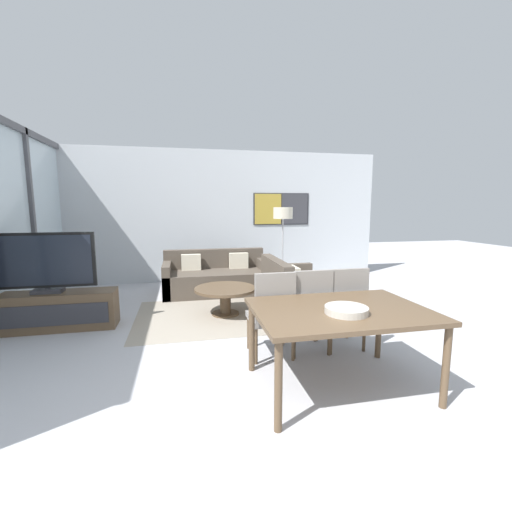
{
  "coord_description": "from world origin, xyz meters",
  "views": [
    {
      "loc": [
        -0.79,
        -1.77,
        1.62
      ],
      "look_at": [
        0.18,
        2.69,
        0.95
      ],
      "focal_mm": 24.0,
      "sensor_mm": 36.0,
      "label": 1
    }
  ],
  "objects_px": {
    "television": "(45,263)",
    "floor_lamp": "(283,219)",
    "dining_table": "(340,316)",
    "coffee_table": "(225,294)",
    "tv_console": "(50,311)",
    "dining_chair_right": "(344,305)",
    "dining_chair_centre": "(309,308)",
    "fruit_bowl": "(346,310)",
    "sofa_main": "(216,278)",
    "dining_chair_left": "(272,311)",
    "sofa_side": "(294,291)"
  },
  "relations": [
    {
      "from": "television",
      "to": "floor_lamp",
      "type": "relative_size",
      "value": 0.76
    },
    {
      "from": "dining_table",
      "to": "coffee_table",
      "type": "bearing_deg",
      "value": 107.8
    },
    {
      "from": "tv_console",
      "to": "dining_chair_right",
      "type": "xyz_separation_m",
      "value": [
        3.49,
        -1.39,
        0.27
      ]
    },
    {
      "from": "dining_chair_centre",
      "to": "dining_chair_right",
      "type": "distance_m",
      "value": 0.43
    },
    {
      "from": "dining_chair_right",
      "to": "fruit_bowl",
      "type": "distance_m",
      "value": 1.04
    },
    {
      "from": "television",
      "to": "floor_lamp",
      "type": "bearing_deg",
      "value": 23.67
    },
    {
      "from": "tv_console",
      "to": "sofa_main",
      "type": "xyz_separation_m",
      "value": [
        2.34,
        1.52,
        0.02
      ]
    },
    {
      "from": "television",
      "to": "dining_chair_left",
      "type": "distance_m",
      "value": 3.03
    },
    {
      "from": "tv_console",
      "to": "dining_chair_right",
      "type": "distance_m",
      "value": 3.77
    },
    {
      "from": "sofa_main",
      "to": "coffee_table",
      "type": "distance_m",
      "value": 1.39
    },
    {
      "from": "sofa_side",
      "to": "dining_chair_right",
      "type": "xyz_separation_m",
      "value": [
        0.03,
        -1.67,
        0.25
      ]
    },
    {
      "from": "tv_console",
      "to": "sofa_side",
      "type": "distance_m",
      "value": 3.47
    },
    {
      "from": "dining_table",
      "to": "dining_chair_left",
      "type": "relative_size",
      "value": 1.58
    },
    {
      "from": "fruit_bowl",
      "to": "floor_lamp",
      "type": "relative_size",
      "value": 0.22
    },
    {
      "from": "television",
      "to": "dining_chair_right",
      "type": "distance_m",
      "value": 3.78
    },
    {
      "from": "fruit_bowl",
      "to": "floor_lamp",
      "type": "distance_m",
      "value": 4.0
    },
    {
      "from": "floor_lamp",
      "to": "dining_table",
      "type": "bearing_deg",
      "value": -99.03
    },
    {
      "from": "coffee_table",
      "to": "floor_lamp",
      "type": "xyz_separation_m",
      "value": [
        1.33,
        1.48,
        1.06
      ]
    },
    {
      "from": "coffee_table",
      "to": "dining_chair_centre",
      "type": "relative_size",
      "value": 0.95
    },
    {
      "from": "dining_chair_left",
      "to": "dining_chair_right",
      "type": "height_order",
      "value": "same"
    },
    {
      "from": "dining_table",
      "to": "dining_chair_centre",
      "type": "height_order",
      "value": "dining_chair_centre"
    },
    {
      "from": "sofa_side",
      "to": "dining_table",
      "type": "relative_size",
      "value": 0.92
    },
    {
      "from": "sofa_side",
      "to": "coffee_table",
      "type": "xyz_separation_m",
      "value": [
        -1.12,
        -0.15,
        0.04
      ]
    },
    {
      "from": "fruit_bowl",
      "to": "sofa_side",
      "type": "bearing_deg",
      "value": 81.0
    },
    {
      "from": "coffee_table",
      "to": "dining_chair_centre",
      "type": "distance_m",
      "value": 1.71
    },
    {
      "from": "fruit_bowl",
      "to": "television",
      "type": "bearing_deg",
      "value": 143.03
    },
    {
      "from": "sofa_side",
      "to": "sofa_main",
      "type": "bearing_deg",
      "value": 42.07
    },
    {
      "from": "dining_chair_centre",
      "to": "floor_lamp",
      "type": "height_order",
      "value": "floor_lamp"
    },
    {
      "from": "tv_console",
      "to": "television",
      "type": "distance_m",
      "value": 0.64
    },
    {
      "from": "television",
      "to": "coffee_table",
      "type": "bearing_deg",
      "value": 3.06
    },
    {
      "from": "dining_chair_right",
      "to": "floor_lamp",
      "type": "distance_m",
      "value": 3.12
    },
    {
      "from": "tv_console",
      "to": "floor_lamp",
      "type": "bearing_deg",
      "value": 23.68
    },
    {
      "from": "television",
      "to": "dining_chair_centre",
      "type": "height_order",
      "value": "television"
    },
    {
      "from": "coffee_table",
      "to": "dining_table",
      "type": "xyz_separation_m",
      "value": [
        0.73,
        -2.28,
        0.35
      ]
    },
    {
      "from": "coffee_table",
      "to": "dining_chair_left",
      "type": "xyz_separation_m",
      "value": [
        0.31,
        -1.57,
        0.2
      ]
    },
    {
      "from": "sofa_main",
      "to": "coffee_table",
      "type": "relative_size",
      "value": 2.12
    },
    {
      "from": "sofa_side",
      "to": "dining_chair_left",
      "type": "xyz_separation_m",
      "value": [
        -0.82,
        -1.72,
        0.25
      ]
    },
    {
      "from": "sofa_main",
      "to": "dining_chair_left",
      "type": "distance_m",
      "value": 2.99
    },
    {
      "from": "dining_chair_centre",
      "to": "fruit_bowl",
      "type": "relative_size",
      "value": 2.66
    },
    {
      "from": "television",
      "to": "coffee_table",
      "type": "distance_m",
      "value": 2.41
    },
    {
      "from": "dining_chair_left",
      "to": "dining_chair_centre",
      "type": "distance_m",
      "value": 0.43
    },
    {
      "from": "television",
      "to": "dining_chair_centre",
      "type": "relative_size",
      "value": 1.27
    },
    {
      "from": "coffee_table",
      "to": "floor_lamp",
      "type": "bearing_deg",
      "value": 48.11
    },
    {
      "from": "fruit_bowl",
      "to": "dining_chair_right",
      "type": "bearing_deg",
      "value": 64.0
    },
    {
      "from": "coffee_table",
      "to": "dining_chair_right",
      "type": "distance_m",
      "value": 1.92
    },
    {
      "from": "coffee_table",
      "to": "fruit_bowl",
      "type": "distance_m",
      "value": 2.57
    },
    {
      "from": "sofa_main",
      "to": "dining_table",
      "type": "relative_size",
      "value": 1.28
    },
    {
      "from": "dining_chair_centre",
      "to": "fruit_bowl",
      "type": "xyz_separation_m",
      "value": [
        -0.02,
        -0.89,
        0.25
      ]
    },
    {
      "from": "dining_chair_left",
      "to": "television",
      "type": "bearing_deg",
      "value": 151.34
    },
    {
      "from": "sofa_main",
      "to": "fruit_bowl",
      "type": "bearing_deg",
      "value": -79.38
    }
  ]
}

